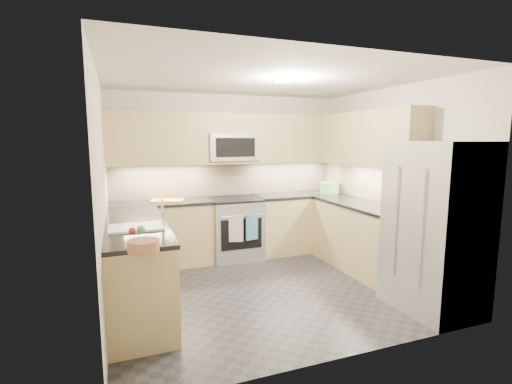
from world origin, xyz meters
name	(u,v)px	position (x,y,z in m)	size (l,w,h in m)	color
floor	(266,288)	(0.00, 0.00, 0.00)	(3.60, 3.20, 0.00)	#232328
ceiling	(267,79)	(0.00, 0.00, 2.50)	(3.60, 3.20, 0.02)	beige
wall_back	(228,175)	(0.00, 1.60, 1.25)	(3.60, 0.02, 2.50)	beige
wall_front	(343,212)	(0.00, -1.60, 1.25)	(3.60, 0.02, 2.50)	beige
wall_left	(103,196)	(-1.80, 0.00, 1.25)	(0.02, 3.20, 2.50)	beige
wall_right	(389,182)	(1.80, 0.00, 1.25)	(0.02, 3.20, 2.50)	beige
base_cab_back_left	(162,235)	(-1.09, 1.30, 0.45)	(1.42, 0.60, 0.90)	tan
base_cab_back_right	(298,223)	(1.09, 1.30, 0.45)	(1.42, 0.60, 0.90)	tan
base_cab_right	(361,238)	(1.50, 0.15, 0.45)	(0.60, 1.70, 0.90)	tan
base_cab_peninsula	(137,267)	(-1.50, 0.00, 0.45)	(0.60, 2.00, 0.90)	tan
countertop_back_left	(161,203)	(-1.09, 1.30, 0.92)	(1.42, 0.63, 0.04)	black
countertop_back_right	(298,195)	(1.09, 1.30, 0.92)	(1.42, 0.63, 0.04)	black
countertop_right	(363,205)	(1.50, 0.15, 0.92)	(0.63, 1.70, 0.04)	black
countertop_peninsula	(135,225)	(-1.50, 0.00, 0.92)	(0.63, 2.00, 0.04)	black
upper_cab_back	(231,139)	(0.00, 1.43, 1.83)	(3.60, 0.35, 0.75)	tan
upper_cab_right	(367,139)	(1.62, 0.28, 1.83)	(0.35, 1.95, 0.75)	tan
backsplash_back	(229,179)	(0.00, 1.60, 1.20)	(3.60, 0.01, 0.51)	tan
backsplash_right	(368,182)	(1.80, 0.45, 1.20)	(0.01, 2.30, 0.51)	tan
gas_range	(235,229)	(0.00, 1.28, 0.46)	(0.76, 0.65, 0.91)	#979B9E
range_cooktop	(235,199)	(0.00, 1.28, 0.92)	(0.76, 0.65, 0.03)	black
oven_door_glass	(242,234)	(0.00, 0.95, 0.45)	(0.62, 0.02, 0.45)	black
oven_handle	(242,216)	(0.00, 0.93, 0.72)	(0.02, 0.02, 0.60)	#B2B5BA
microwave	(232,147)	(0.00, 1.40, 1.70)	(0.76, 0.40, 0.40)	#9B9DA3
microwave_door	(236,147)	(0.00, 1.20, 1.70)	(0.60, 0.01, 0.28)	black
refrigerator	(435,228)	(1.45, -1.15, 0.90)	(0.70, 0.90, 1.80)	#A8AAB0
fridge_handle_left	(421,230)	(1.08, -1.33, 0.95)	(0.02, 0.02, 1.20)	#B2B5BA
fridge_handle_right	(395,222)	(1.08, -0.97, 0.95)	(0.02, 0.02, 1.20)	#B2B5BA
sink_basin	(137,234)	(-1.50, -0.25, 0.88)	(0.52, 0.38, 0.16)	white
faucet	(163,213)	(-1.24, -0.25, 1.08)	(0.03, 0.03, 0.28)	silver
utensil_bowl	(330,188)	(1.61, 1.17, 1.03)	(0.31, 0.31, 0.17)	#61AA48
cutting_board	(167,200)	(-1.00, 1.34, 0.95)	(0.45, 0.31, 0.01)	orange
fruit_basket	(143,246)	(-1.49, -1.07, 0.98)	(0.25, 0.25, 0.09)	#9D6B49
fruit_apple	(132,231)	(-1.56, -0.83, 1.05)	(0.06, 0.06, 0.06)	#9D2511
fruit_pear	(141,229)	(-1.48, -0.80, 1.05)	(0.07, 0.07, 0.07)	#4CB357
dish_towel_check	(236,229)	(-0.10, 0.91, 0.55)	(0.21, 0.02, 0.39)	silver
dish_towel_blue	(252,227)	(0.14, 0.91, 0.55)	(0.20, 0.02, 0.38)	#366295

